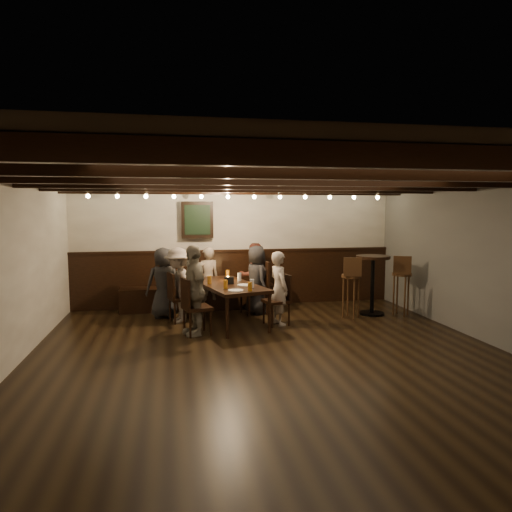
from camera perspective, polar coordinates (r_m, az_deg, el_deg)
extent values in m
plane|color=black|center=(6.15, 2.37, -12.77)|extent=(7.00, 7.00, 0.00)
plane|color=black|center=(5.84, 2.47, 10.14)|extent=(7.00, 7.00, 0.00)
plane|color=#B9B1A2|center=(9.30, -2.41, 1.20)|extent=(6.50, 0.00, 6.50)
plane|color=#535350|center=(7.32, 28.07, -0.81)|extent=(0.00, 7.00, 7.00)
plane|color=#B9B1A2|center=(6.05, -29.19, -2.16)|extent=(0.00, 7.00, 7.00)
cube|color=black|center=(9.34, -2.36, -2.80)|extent=(6.50, 0.08, 1.10)
cube|color=black|center=(9.06, -7.15, -5.20)|extent=(3.00, 0.45, 0.45)
cube|color=black|center=(9.09, -7.35, 4.52)|extent=(0.62, 0.12, 0.72)
cube|color=black|center=(9.03, -7.33, 4.51)|extent=(0.50, 0.02, 0.58)
cube|color=black|center=(3.08, 14.94, 11.99)|extent=(6.50, 0.10, 0.16)
cube|color=black|center=(4.16, 7.96, 10.53)|extent=(6.50, 0.10, 0.16)
cube|color=black|center=(5.27, 3.91, 9.60)|extent=(6.50, 0.10, 0.16)
cube|color=black|center=(6.40, 1.29, 8.98)|extent=(6.50, 0.10, 0.16)
cube|color=black|center=(7.54, -0.54, 8.53)|extent=(6.50, 0.10, 0.16)
cube|color=black|center=(8.68, -1.88, 8.19)|extent=(6.50, 0.10, 0.16)
sphere|color=#FFE099|center=(8.68, -20.26, 7.03)|extent=(0.07, 0.07, 0.07)
sphere|color=#FFE099|center=(8.56, -11.07, 7.31)|extent=(0.07, 0.07, 0.07)
sphere|color=#FFE099|center=(8.66, -1.86, 7.40)|extent=(0.07, 0.07, 0.07)
sphere|color=#FFE099|center=(8.97, 6.93, 7.31)|extent=(0.07, 0.07, 0.07)
sphere|color=#FFE099|center=(9.47, 14.96, 7.08)|extent=(0.07, 0.07, 0.07)
cube|color=black|center=(7.84, -3.52, -3.66)|extent=(1.27, 1.99, 0.06)
cylinder|color=black|center=(6.99, -3.62, -7.74)|extent=(0.06, 0.06, 0.64)
cylinder|color=black|center=(8.59, -7.88, -5.20)|extent=(0.06, 0.06, 0.64)
cylinder|color=black|center=(7.28, 1.69, -7.18)|extent=(0.06, 0.06, 0.64)
cylinder|color=black|center=(8.83, -3.41, -4.85)|extent=(0.06, 0.06, 0.64)
cube|color=black|center=(8.09, -9.33, -5.25)|extent=(0.48, 0.48, 0.05)
cube|color=black|center=(8.00, -10.60, -3.64)|extent=(0.14, 0.39, 0.43)
cube|color=black|center=(7.24, -7.37, -6.44)|extent=(0.50, 0.50, 0.05)
cube|color=black|center=(7.14, -8.81, -4.61)|extent=(0.14, 0.41, 0.45)
cube|color=black|center=(8.56, -0.26, -4.16)|extent=(0.55, 0.55, 0.05)
cube|color=black|center=(8.60, 0.98, -2.26)|extent=(0.16, 0.45, 0.49)
cube|color=black|center=(7.78, 2.55, -5.67)|extent=(0.48, 0.48, 0.05)
cube|color=black|center=(7.81, 3.71, -3.84)|extent=(0.14, 0.39, 0.43)
imported|color=#27282A|center=(8.43, -11.50, -3.26)|extent=(0.71, 0.55, 1.28)
imported|color=gray|center=(8.82, -6.04, -2.89)|extent=(0.51, 0.40, 1.24)
imported|color=brown|center=(9.01, -0.31, -2.49)|extent=(0.73, 0.63, 1.29)
imported|color=gray|center=(8.03, -9.70, -3.59)|extent=(0.68, 0.94, 1.30)
imported|color=gray|center=(7.17, -7.78, -4.24)|extent=(0.55, 0.89, 1.42)
imported|color=black|center=(8.55, 0.05, -2.98)|extent=(0.55, 0.71, 1.29)
imported|color=#B9AB9C|center=(7.76, 2.89, -4.04)|extent=(0.41, 0.52, 1.25)
cylinder|color=#BF7219|center=(8.38, -7.07, -2.39)|extent=(0.07, 0.07, 0.14)
cylinder|color=#BF7219|center=(8.52, -3.58, -2.23)|extent=(0.07, 0.07, 0.14)
cylinder|color=#BF7219|center=(7.82, -5.84, -2.99)|extent=(0.07, 0.07, 0.14)
cylinder|color=silver|center=(8.12, -2.08, -2.62)|extent=(0.07, 0.07, 0.14)
cylinder|color=#BF7219|center=(7.33, -3.82, -3.56)|extent=(0.07, 0.07, 0.14)
cylinder|color=silver|center=(7.41, -0.51, -3.46)|extent=(0.07, 0.07, 0.14)
cylinder|color=#BF7219|center=(7.12, -0.77, -3.84)|extent=(0.07, 0.07, 0.14)
cylinder|color=white|center=(7.14, -2.56, -4.32)|extent=(0.24, 0.24, 0.01)
cylinder|color=white|center=(7.63, -1.43, -3.65)|extent=(0.24, 0.24, 0.01)
cube|color=black|center=(7.78, -3.39, -3.08)|extent=(0.15, 0.10, 0.12)
cylinder|color=beige|center=(8.15, -3.52, -2.91)|extent=(0.05, 0.05, 0.05)
cylinder|color=black|center=(8.86, 14.26, -6.95)|extent=(0.46, 0.46, 0.04)
cylinder|color=black|center=(8.76, 14.34, -3.64)|extent=(0.07, 0.07, 1.04)
cylinder|color=black|center=(8.69, 14.44, -0.13)|extent=(0.62, 0.62, 0.05)
cylinder|color=#3B2212|center=(8.34, 11.84, -2.47)|extent=(0.35, 0.35, 0.05)
cube|color=#3B2212|center=(8.15, 11.99, -1.34)|extent=(0.31, 0.12, 0.33)
cylinder|color=#3B2212|center=(8.81, 17.75, -2.18)|extent=(0.35, 0.35, 0.05)
cube|color=#3B2212|center=(8.62, 17.82, -1.10)|extent=(0.29, 0.17, 0.33)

